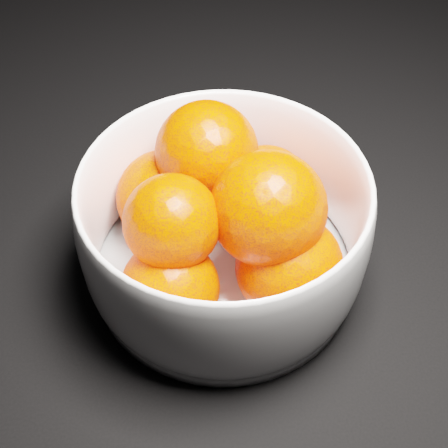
{
  "coord_description": "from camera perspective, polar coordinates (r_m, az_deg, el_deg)",
  "views": [
    {
      "loc": [
        -0.24,
        -0.57,
        0.41
      ],
      "look_at": [
        -0.22,
        -0.25,
        0.06
      ],
      "focal_mm": 50.0,
      "sensor_mm": 36.0,
      "label": 1
    }
  ],
  "objects": [
    {
      "name": "ground",
      "position": [
        0.74,
        16.19,
        12.22
      ],
      "size": [
        3.0,
        3.0,
        0.0
      ],
      "primitive_type": "cube",
      "color": "black",
      "rests_on": "ground"
    },
    {
      "name": "bowl",
      "position": [
        0.48,
        -0.0,
        -0.43
      ],
      "size": [
        0.22,
        0.22,
        0.11
      ],
      "rotation": [
        0.0,
        0.0,
        -0.22
      ],
      "color": "white",
      "rests_on": "ground"
    },
    {
      "name": "orange_pile",
      "position": [
        0.47,
        0.02,
        0.92
      ],
      "size": [
        0.17,
        0.17,
        0.13
      ],
      "color": "#FF3400",
      "rests_on": "bowl"
    }
  ]
}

